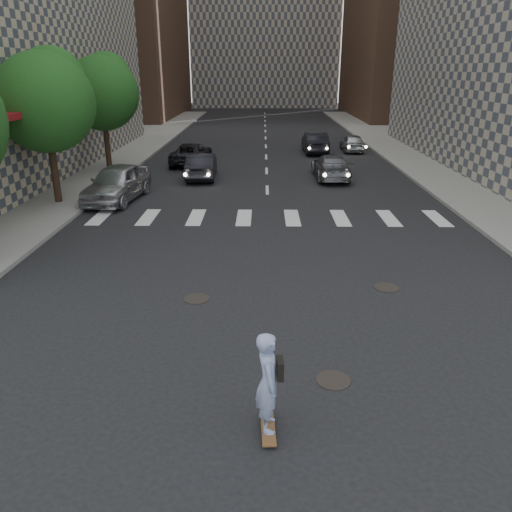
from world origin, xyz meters
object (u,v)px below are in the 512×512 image
at_px(traffic_car_e, 315,143).
at_px(traffic_car_c, 191,154).
at_px(traffic_car_a, 202,166).
at_px(silver_sedan, 117,183).
at_px(traffic_car_d, 352,143).
at_px(skateboarder, 269,382).
at_px(traffic_car_b, 331,167).
at_px(tree_c, 103,90).
at_px(tree_b, 46,98).

bearing_deg(traffic_car_e, traffic_car_c, 27.90).
distance_m(traffic_car_a, traffic_car_e, 11.54).
distance_m(silver_sedan, traffic_car_c, 9.64).
xyz_separation_m(silver_sedan, traffic_car_d, (13.37, 14.78, -0.19)).
bearing_deg(traffic_car_e, traffic_car_a, 50.12).
bearing_deg(skateboarder, traffic_car_d, 75.15).
xyz_separation_m(skateboarder, traffic_car_d, (6.48, 30.56, -0.36)).
bearing_deg(traffic_car_d, traffic_car_b, 74.85).
distance_m(tree_c, silver_sedan, 8.64).
height_order(skateboarder, traffic_car_b, skateboarder).
height_order(silver_sedan, traffic_car_a, silver_sedan).
distance_m(tree_b, traffic_car_c, 11.75).
height_order(traffic_car_b, traffic_car_d, traffic_car_b).
relative_size(tree_c, silver_sedan, 1.35).
height_order(traffic_car_d, traffic_car_e, traffic_car_e).
bearing_deg(traffic_car_a, traffic_car_c, -77.44).
relative_size(traffic_car_a, traffic_car_c, 0.90).
xyz_separation_m(traffic_car_a, traffic_car_e, (7.20, 9.02, 0.03)).
bearing_deg(skateboarder, traffic_car_e, 80.13).
height_order(tree_b, tree_c, same).
bearing_deg(traffic_car_b, silver_sedan, 24.72).
bearing_deg(silver_sedan, traffic_car_c, 84.01).
relative_size(tree_b, tree_c, 1.00).
distance_m(tree_b, traffic_car_a, 9.03).
bearing_deg(traffic_car_b, traffic_car_c, -28.15).
xyz_separation_m(tree_b, tree_c, (0.00, 8.00, 0.00)).
xyz_separation_m(tree_c, traffic_car_b, (13.03, -2.31, -3.98)).
bearing_deg(tree_c, tree_b, -90.00).
height_order(traffic_car_a, traffic_car_b, traffic_car_a).
bearing_deg(traffic_car_a, traffic_car_b, 177.58).
bearing_deg(traffic_car_c, tree_b, 66.79).
bearing_deg(tree_b, traffic_car_b, 23.58).
height_order(tree_b, traffic_car_b, tree_b).
bearing_deg(traffic_car_a, tree_c, -24.16).
xyz_separation_m(skateboarder, traffic_car_a, (-3.54, 20.82, -0.29)).
relative_size(traffic_car_d, traffic_car_e, 0.83).
bearing_deg(traffic_car_c, traffic_car_e, -149.23).
bearing_deg(tree_b, tree_c, 90.00).
xyz_separation_m(tree_c, traffic_car_d, (15.82, 7.43, -4.01)).
height_order(silver_sedan, traffic_car_b, silver_sedan).
distance_m(skateboarder, traffic_car_d, 31.24).
height_order(traffic_car_a, traffic_car_d, traffic_car_a).
xyz_separation_m(skateboarder, traffic_car_e, (3.66, 29.84, -0.26)).
xyz_separation_m(silver_sedan, traffic_car_a, (3.35, 5.04, -0.12)).
distance_m(silver_sedan, traffic_car_b, 11.71).
bearing_deg(traffic_car_a, traffic_car_e, -131.02).
height_order(skateboarder, traffic_car_a, skateboarder).
height_order(silver_sedan, traffic_car_d, silver_sedan).
distance_m(traffic_car_b, traffic_car_d, 10.13).
bearing_deg(traffic_car_e, traffic_car_b, 88.88).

